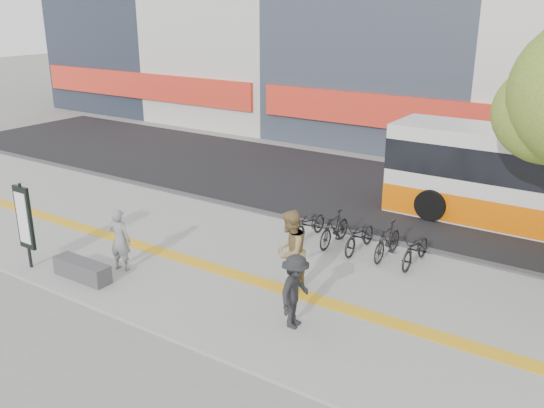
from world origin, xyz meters
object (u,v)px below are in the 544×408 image
Objects in this scene: signboard at (24,219)px; pedestrian_dark at (295,291)px; seated_woman at (120,240)px; bench at (82,270)px; pedestrian_tan at (290,252)px.

pedestrian_dark is (6.99, 1.28, -0.50)m from signboard.
seated_woman is (1.99, 1.20, -0.50)m from signboard.
bench is 0.73× the size of signboard.
pedestrian_tan is (4.48, 2.22, 0.75)m from bench.
pedestrian_dark reaches higher than bench.
bench is at bearing -74.60° from pedestrian_tan.
pedestrian_dark is at bearing 25.14° from pedestrian_tan.
signboard is at bearing -169.19° from bench.
signboard is at bearing -78.42° from pedestrian_tan.
pedestrian_tan is (4.09, 1.33, 0.19)m from seated_woman.
pedestrian_dark is (0.91, -1.25, -0.19)m from pedestrian_tan.
bench is 1.94m from signboard.
pedestrian_tan is at bearing 30.16° from pedestrian_dark.
pedestrian_tan is 1.24× the size of pedestrian_dark.
pedestrian_tan is 1.56m from pedestrian_dark.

